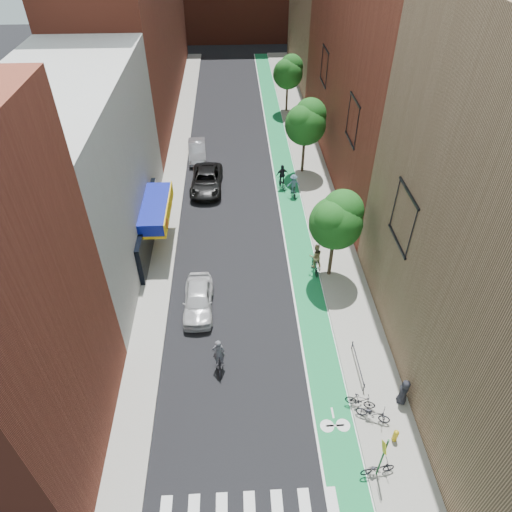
{
  "coord_description": "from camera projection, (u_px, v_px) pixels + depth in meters",
  "views": [
    {
      "loc": [
        -0.54,
        -12.66,
        20.98
      ],
      "look_at": [
        0.67,
        10.5,
        1.5
      ],
      "focal_mm": 32.0,
      "sensor_mm": 36.0,
      "label": 1
    }
  ],
  "objects": [
    {
      "name": "parked_car_black",
      "position": [
        207.0,
        181.0,
        39.13
      ],
      "size": [
        2.78,
        5.71,
        1.56
      ],
      "primitive_type": "imported",
      "rotation": [
        0.0,
        0.0,
        -0.03
      ],
      "color": "black",
      "rests_on": "ground"
    },
    {
      "name": "building_left_white",
      "position": [
        74.0,
        175.0,
        29.6
      ],
      "size": [
        8.0,
        20.0,
        12.0
      ],
      "primitive_type": "cube",
      "color": "silver",
      "rests_on": "ground"
    },
    {
      "name": "bike_lane",
      "position": [
        282.0,
        162.0,
        43.24
      ],
      "size": [
        2.0,
        68.0,
        0.01
      ],
      "primitive_type": "cube",
      "color": "#157943",
      "rests_on": "ground"
    },
    {
      "name": "building_right_far_tan",
      "position": [
        331.0,
        1.0,
        56.12
      ],
      "size": [
        8.0,
        20.0,
        18.0
      ],
      "primitive_type": "cube",
      "color": "#8C6B4C",
      "rests_on": "ground"
    },
    {
      "name": "parked_car_white",
      "position": [
        198.0,
        300.0,
        28.22
      ],
      "size": [
        1.82,
        4.48,
        1.52
      ],
      "primitive_type": "imported",
      "rotation": [
        0.0,
        0.0,
        0.0
      ],
      "color": "silver",
      "rests_on": "ground"
    },
    {
      "name": "sidewalk_left",
      "position": [
        176.0,
        164.0,
        42.79
      ],
      "size": [
        2.0,
        68.0,
        0.15
      ],
      "primitive_type": "cube",
      "color": "gray",
      "rests_on": "ground"
    },
    {
      "name": "sign_pole",
      "position": [
        383.0,
        456.0,
        19.56
      ],
      "size": [
        0.13,
        0.71,
        3.0
      ],
      "color": "#194C26",
      "rests_on": "sidewalk_right"
    },
    {
      "name": "parked_bike_near",
      "position": [
        378.0,
        468.0,
        20.41
      ],
      "size": [
        1.65,
        0.74,
        0.84
      ],
      "primitive_type": "imported",
      "rotation": [
        0.0,
        0.0,
        1.69
      ],
      "color": "black",
      "rests_on": "sidewalk_right"
    },
    {
      "name": "pedestrian",
      "position": [
        404.0,
        392.0,
        22.98
      ],
      "size": [
        0.74,
        0.91,
        1.62
      ],
      "primitive_type": "imported",
      "rotation": [
        0.0,
        0.0,
        -1.89
      ],
      "color": "black",
      "rests_on": "sidewalk_right"
    },
    {
      "name": "cyclist_lane_near",
      "position": [
        315.0,
        260.0,
        30.84
      ],
      "size": [
        0.93,
        1.76,
        2.17
      ],
      "rotation": [
        0.0,
        0.0,
        3.21
      ],
      "color": "black",
      "rests_on": "ground"
    },
    {
      "name": "tree_far",
      "position": [
        288.0,
        71.0,
        49.6
      ],
      "size": [
        3.3,
        3.25,
        6.21
      ],
      "color": "#332619",
      "rests_on": "ground"
    },
    {
      "name": "parked_car_silver",
      "position": [
        197.0,
        151.0,
        43.43
      ],
      "size": [
        1.88,
        4.66,
        1.51
      ],
      "primitive_type": "imported",
      "rotation": [
        0.0,
        0.0,
        0.06
      ],
      "color": "gray",
      "rests_on": "ground"
    },
    {
      "name": "building_right_mid_red",
      "position": [
        387.0,
        36.0,
        36.49
      ],
      "size": [
        8.0,
        28.0,
        22.0
      ],
      "primitive_type": "cube",
      "color": "maroon",
      "rests_on": "ground"
    },
    {
      "name": "parked_bike_mid",
      "position": [
        360.0,
        401.0,
        22.98
      ],
      "size": [
        1.59,
        0.93,
        0.92
      ],
      "primitive_type": "imported",
      "rotation": [
        0.0,
        0.0,
        1.22
      ],
      "color": "black",
      "rests_on": "sidewalk_right"
    },
    {
      "name": "cyclist_lane_far",
      "position": [
        293.0,
        187.0,
        38.2
      ],
      "size": [
        1.12,
        1.82,
        1.97
      ],
      "rotation": [
        0.0,
        0.0,
        3.27
      ],
      "color": "black",
      "rests_on": "ground"
    },
    {
      "name": "parked_bike_far",
      "position": [
        373.0,
        413.0,
        22.45
      ],
      "size": [
        1.8,
        1.23,
        0.9
      ],
      "primitive_type": "imported",
      "rotation": [
        0.0,
        0.0,
        1.15
      ],
      "color": "black",
      "rests_on": "sidewalk_right"
    },
    {
      "name": "cyclist_lead",
      "position": [
        219.0,
        359.0,
        24.79
      ],
      "size": [
        0.71,
        1.83,
        2.18
      ],
      "rotation": [
        0.0,
        0.0,
        3.19
      ],
      "color": "black",
      "rests_on": "ground"
    },
    {
      "name": "tree_near",
      "position": [
        337.0,
        219.0,
        28.09
      ],
      "size": [
        3.4,
        3.36,
        6.42
      ],
      "color": "#332619",
      "rests_on": "ground"
    },
    {
      "name": "cyclist_lane_mid",
      "position": [
        282.0,
        179.0,
        39.18
      ],
      "size": [
        1.14,
        1.72,
        2.16
      ],
      "rotation": [
        0.0,
        0.0,
        3.39
      ],
      "color": "black",
      "rests_on": "ground"
    },
    {
      "name": "ground",
      "position": [
        254.0,
        411.0,
        23.2
      ],
      "size": [
        160.0,
        160.0,
        0.0
      ],
      "primitive_type": "plane",
      "color": "black",
      "rests_on": "ground"
    },
    {
      "name": "tree_mid",
      "position": [
        306.0,
        121.0,
        38.65
      ],
      "size": [
        3.55,
        3.53,
        6.74
      ],
      "color": "#332619",
      "rests_on": "ground"
    },
    {
      "name": "sidewalk_right",
      "position": [
        309.0,
        161.0,
        43.29
      ],
      "size": [
        3.0,
        68.0,
        0.15
      ],
      "primitive_type": "cube",
      "color": "gray",
      "rests_on": "ground"
    },
    {
      "name": "fire_hydrant",
      "position": [
        395.0,
        435.0,
        21.63
      ],
      "size": [
        0.26,
        0.26,
        0.76
      ],
      "color": "gold",
      "rests_on": "sidewalk_right"
    }
  ]
}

